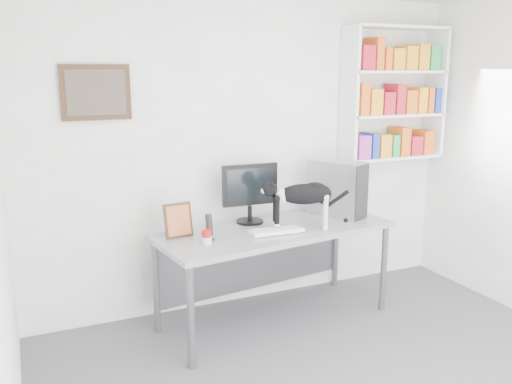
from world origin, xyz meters
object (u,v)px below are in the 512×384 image
(keyboard, at_px, (276,231))
(monitor, at_px, (250,193))
(desk, at_px, (275,275))
(soup_can, at_px, (207,237))
(cat, at_px, (302,206))
(bookshelf, at_px, (394,94))
(leaning_print, at_px, (178,220))
(pc_tower, at_px, (337,188))
(speaker, at_px, (209,227))

(keyboard, bearing_deg, monitor, 104.00)
(keyboard, bearing_deg, desk, 68.34)
(soup_can, height_order, cat, cat)
(keyboard, bearing_deg, bookshelf, 21.15)
(leaning_print, bearing_deg, pc_tower, -4.67)
(desk, xyz_separation_m, keyboard, (-0.05, -0.12, 0.42))
(monitor, bearing_deg, leaning_print, -166.07)
(bookshelf, bearing_deg, cat, -157.88)
(monitor, xyz_separation_m, speaker, (-0.47, -0.31, -0.15))
(desk, bearing_deg, speaker, -179.80)
(monitor, relative_size, speaker, 2.47)
(bookshelf, bearing_deg, soup_can, -165.09)
(soup_can, bearing_deg, leaning_print, 118.09)
(desk, distance_m, soup_can, 0.81)
(bookshelf, xyz_separation_m, leaning_print, (-2.21, -0.29, -0.90))
(bookshelf, height_order, desk, bookshelf)
(keyboard, bearing_deg, speaker, 177.66)
(monitor, distance_m, keyboard, 0.43)
(pc_tower, bearing_deg, desk, 165.79)
(desk, relative_size, speaker, 9.40)
(monitor, bearing_deg, keyboard, -75.99)
(keyboard, bearing_deg, pc_tower, 21.82)
(keyboard, xyz_separation_m, pc_tower, (0.72, 0.26, 0.23))
(monitor, distance_m, cat, 0.47)
(desk, height_order, cat, cat)
(pc_tower, relative_size, cat, 0.77)
(desk, bearing_deg, keyboard, -121.38)
(pc_tower, xyz_separation_m, cat, (-0.48, -0.25, -0.05))
(desk, height_order, leaning_print, leaning_print)
(soup_can, bearing_deg, bookshelf, 14.91)
(monitor, distance_m, speaker, 0.58)
(monitor, distance_m, leaning_print, 0.68)
(speaker, height_order, leaning_print, leaning_print)
(monitor, bearing_deg, pc_tower, -4.80)
(desk, xyz_separation_m, monitor, (-0.13, 0.23, 0.66))
(bookshelf, height_order, soup_can, bookshelf)
(monitor, bearing_deg, bookshelf, 7.88)
(pc_tower, distance_m, leaning_print, 1.45)
(keyboard, relative_size, pc_tower, 0.87)
(leaning_print, relative_size, soup_can, 2.52)
(bookshelf, height_order, keyboard, bookshelf)
(monitor, relative_size, keyboard, 1.20)
(keyboard, xyz_separation_m, leaning_print, (-0.73, 0.22, 0.12))
(bookshelf, xyz_separation_m, keyboard, (-1.47, -0.51, -1.02))
(leaning_print, bearing_deg, desk, -12.91)
(monitor, xyz_separation_m, leaning_print, (-0.66, -0.14, -0.12))
(bookshelf, bearing_deg, desk, -164.93)
(bookshelf, height_order, cat, bookshelf)
(desk, distance_m, monitor, 0.71)
(pc_tower, distance_m, soup_can, 1.36)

